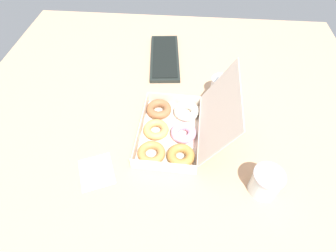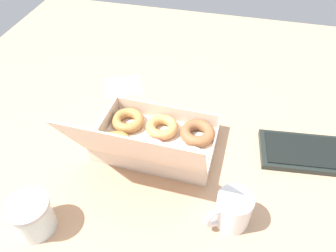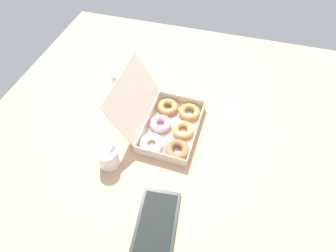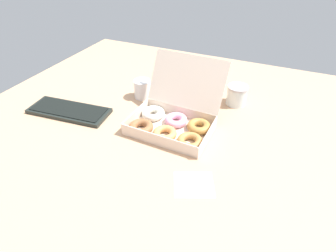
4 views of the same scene
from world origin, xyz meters
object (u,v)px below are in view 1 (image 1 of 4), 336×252
object	(u,v)px
keyboard	(165,57)
coffee_mug	(221,88)
donut_box	(175,128)
glass_jar	(266,182)

from	to	relation	value
keyboard	coffee_mug	xyz separation A→B (cm)	(25.58, 27.33, 3.80)
donut_box	glass_jar	distance (cm)	38.00
coffee_mug	glass_jar	size ratio (longest dim) A/B	1.09
keyboard	glass_jar	distance (cm)	81.47
donut_box	glass_jar	bearing A→B (deg)	55.51
coffee_mug	glass_jar	distance (cm)	47.05
coffee_mug	donut_box	bearing A→B (deg)	-38.13
donut_box	glass_jar	world-z (taller)	donut_box
glass_jar	keyboard	bearing A→B (deg)	-150.62
keyboard	coffee_mug	distance (cm)	37.63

